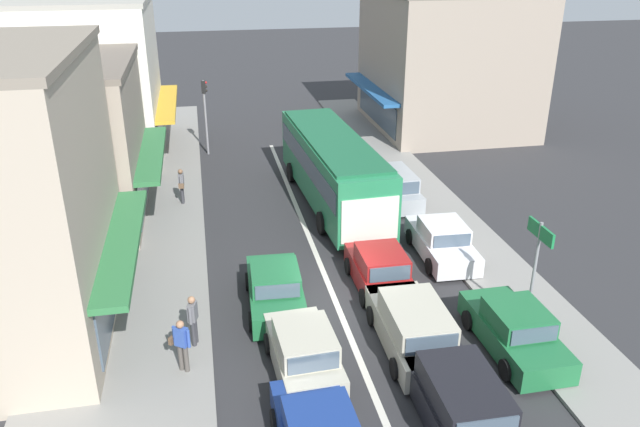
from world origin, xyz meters
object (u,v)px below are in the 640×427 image
at_px(city_bus, 333,165).
at_px(wagon_adjacent_lane_lead, 459,400).
at_px(hatchback_behind_bus_near, 380,270).
at_px(parked_sedan_kerb_front, 515,331).
at_px(wagon_queue_gap_filler, 413,327).
at_px(hatchback_adjacent_lane_trail, 304,352).
at_px(parked_sedan_kerb_second, 442,241).
at_px(pedestrian_far_walker, 181,184).
at_px(sedan_behind_bus_mid, 275,289).
at_px(traffic_light_downstreet, 205,105).
at_px(parked_wagon_kerb_third, 391,186).
at_px(pedestrian_with_handbag_near, 181,342).
at_px(pedestrian_browsing_midblock, 193,317).
at_px(directional_road_sign, 538,251).

bearing_deg(city_bus, wagon_adjacent_lane_lead, -89.77).
xyz_separation_m(hatchback_behind_bus_near, parked_sedan_kerb_front, (2.92, -4.22, -0.05)).
height_order(city_bus, wagon_queue_gap_filler, city_bus).
distance_m(hatchback_adjacent_lane_trail, parked_sedan_kerb_second, 8.72).
relative_size(wagon_queue_gap_filler, pedestrian_far_walker, 2.78).
bearing_deg(wagon_adjacent_lane_lead, hatchback_adjacent_lane_trail, 141.61).
bearing_deg(sedan_behind_bus_mid, traffic_light_downstreet, 95.73).
bearing_deg(parked_wagon_kerb_third, parked_sedan_kerb_front, -89.16).
bearing_deg(city_bus, parked_sedan_kerb_second, -63.18).
xyz_separation_m(city_bus, wagon_adjacent_lane_lead, (0.06, -14.61, -1.14)).
xyz_separation_m(sedan_behind_bus_mid, wagon_queue_gap_filler, (3.69, -3.09, 0.08)).
relative_size(sedan_behind_bus_mid, wagon_adjacent_lane_lead, 0.94).
height_order(pedestrian_with_handbag_near, pedestrian_far_walker, same).
relative_size(hatchback_behind_bus_near, wagon_queue_gap_filler, 0.82).
height_order(pedestrian_browsing_midblock, pedestrian_far_walker, same).
height_order(parked_sedan_kerb_front, parked_sedan_kerb_second, same).
bearing_deg(wagon_adjacent_lane_lead, pedestrian_far_walker, 113.48).
bearing_deg(parked_sedan_kerb_front, city_bus, 103.72).
xyz_separation_m(city_bus, parked_sedan_kerb_front, (2.93, -11.98, -1.22)).
distance_m(sedan_behind_bus_mid, pedestrian_browsing_midblock, 3.23).
relative_size(wagon_adjacent_lane_lead, traffic_light_downstreet, 1.08).
distance_m(wagon_adjacent_lane_lead, parked_wagon_kerb_third, 14.62).
bearing_deg(pedestrian_far_walker, directional_road_sign, -48.32).
bearing_deg(hatchback_adjacent_lane_trail, sedan_behind_bus_mid, 95.20).
relative_size(pedestrian_with_handbag_near, pedestrian_browsing_midblock, 1.00).
xyz_separation_m(hatchback_adjacent_lane_trail, pedestrian_with_handbag_near, (-3.31, 0.62, 0.36)).
distance_m(traffic_light_downstreet, directional_road_sign, 21.55).
bearing_deg(parked_sedan_kerb_front, pedestrian_browsing_midblock, 168.31).
relative_size(wagon_queue_gap_filler, pedestrian_browsing_midblock, 2.78).
height_order(wagon_adjacent_lane_lead, parked_sedan_kerb_second, wagon_adjacent_lane_lead).
relative_size(traffic_light_downstreet, pedestrian_browsing_midblock, 2.58).
height_order(hatchback_behind_bus_near, wagon_adjacent_lane_lead, wagon_adjacent_lane_lead).
height_order(hatchback_behind_bus_near, parked_sedan_kerb_second, hatchback_behind_bus_near).
relative_size(hatchback_adjacent_lane_trail, directional_road_sign, 1.05).
height_order(wagon_queue_gap_filler, traffic_light_downstreet, traffic_light_downstreet).
height_order(city_bus, traffic_light_downstreet, traffic_light_downstreet).
relative_size(city_bus, parked_wagon_kerb_third, 2.42).
xyz_separation_m(hatchback_adjacent_lane_trail, parked_wagon_kerb_third, (6.13, 11.65, 0.04)).
bearing_deg(city_bus, sedan_behind_bus_mid, -114.13).
relative_size(wagon_queue_gap_filler, pedestrian_with_handbag_near, 2.78).
relative_size(parked_sedan_kerb_front, directional_road_sign, 1.17).
height_order(hatchback_adjacent_lane_trail, directional_road_sign, directional_road_sign).
height_order(hatchback_adjacent_lane_trail, parked_sedan_kerb_second, hatchback_adjacent_lane_trail).
distance_m(city_bus, parked_sedan_kerb_second, 6.77).
xyz_separation_m(wagon_queue_gap_filler, parked_sedan_kerb_front, (2.94, -0.62, -0.08)).
bearing_deg(sedan_behind_bus_mid, parked_wagon_kerb_third, 51.20).
distance_m(sedan_behind_bus_mid, parked_wagon_kerb_third, 10.31).
distance_m(city_bus, traffic_light_downstreet, 10.12).
bearing_deg(city_bus, pedestrian_far_walker, 170.65).
distance_m(wagon_queue_gap_filler, pedestrian_browsing_midblock, 6.49).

